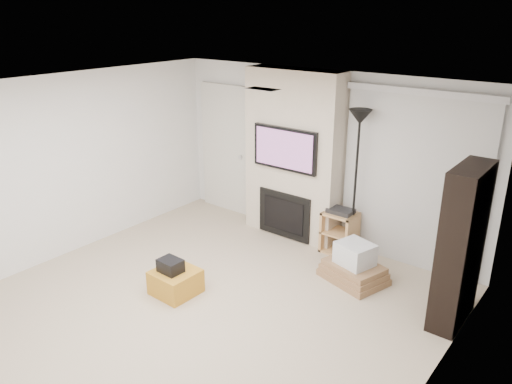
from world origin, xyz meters
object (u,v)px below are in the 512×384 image
Objects in this scene: box_stack at (354,266)px; bookshelf at (461,247)px; floor_lamp at (358,143)px; ottoman at (176,282)px; av_stand at (340,229)px.

bookshelf is at bearing -4.57° from box_stack.
floor_lamp is 1.94m from bookshelf.
bookshelf is (2.83, 1.51, 0.75)m from ottoman.
av_stand is (-0.17, -0.04, -1.28)m from floor_lamp.
bookshelf reaches higher than ottoman.
av_stand is (1.02, 2.20, 0.20)m from ottoman.
av_stand is 0.82m from box_stack.
box_stack is (0.38, -0.63, -1.43)m from floor_lamp.
floor_lamp is 3.13× the size of av_stand.
box_stack is at bearing 175.43° from bookshelf.
ottoman is 3.30m from bookshelf.
av_stand is at bearing 159.02° from bookshelf.
floor_lamp is (1.19, 2.25, 1.48)m from ottoman.
floor_lamp is at bearing 61.99° from ottoman.
floor_lamp is 1.61m from box_stack.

